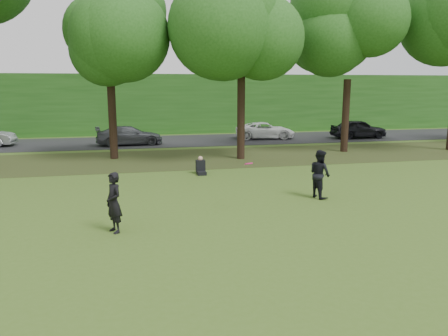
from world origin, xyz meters
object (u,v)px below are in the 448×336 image
object	(u,v)px
frisbee	(249,164)
seated_person	(201,167)
player_right	(320,174)
player_left	(114,203)

from	to	relation	value
frisbee	seated_person	world-z (taller)	frisbee
player_right	frisbee	world-z (taller)	player_right
player_left	seated_person	size ratio (longest dim) A/B	2.09
player_left	player_right	distance (m)	7.69
player_right	frisbee	size ratio (longest dim) A/B	4.94
player_left	seated_person	world-z (taller)	player_left
player_right	seated_person	size ratio (longest dim) A/B	2.15
player_left	seated_person	bearing A→B (deg)	127.04
player_right	frisbee	distance (m)	3.35
player_left	frisbee	size ratio (longest dim) A/B	4.79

